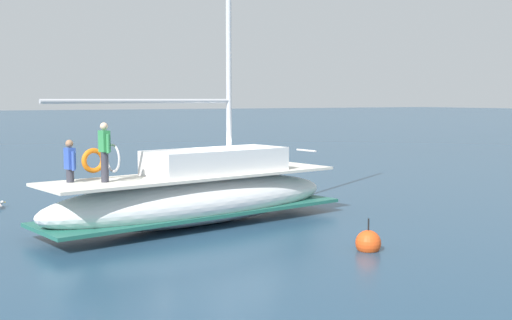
{
  "coord_description": "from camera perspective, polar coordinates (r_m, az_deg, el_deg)",
  "views": [
    {
      "loc": [
        17.93,
        -9.1,
        3.66
      ],
      "look_at": [
        0.78,
        0.59,
        1.8
      ],
      "focal_mm": 45.5,
      "sensor_mm": 36.0,
      "label": 1
    }
  ],
  "objects": [
    {
      "name": "mooring_buoy",
      "position": [
        16.04,
        9.83,
        -7.19
      ],
      "size": [
        0.62,
        0.62,
        0.91
      ],
      "color": "#EA4C19",
      "rests_on": "ground"
    },
    {
      "name": "ground_plane",
      "position": [
        20.44,
        -2.53,
        -4.93
      ],
      "size": [
        400.0,
        400.0,
        0.0
      ],
      "primitive_type": "plane",
      "color": "navy"
    },
    {
      "name": "main_sailboat",
      "position": [
        19.04,
        -5.08,
        -2.94
      ],
      "size": [
        4.01,
        9.87,
        12.88
      ],
      "color": "white",
      "rests_on": "ground"
    }
  ]
}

